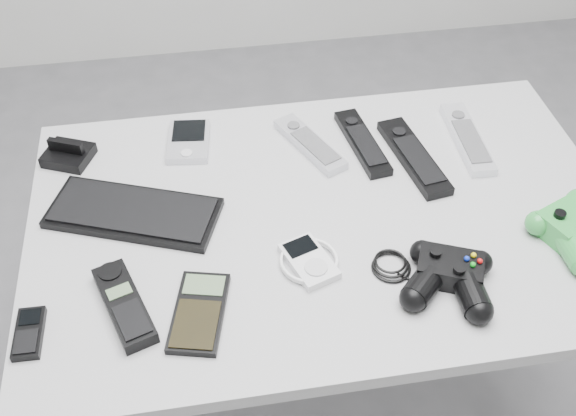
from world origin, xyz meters
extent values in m
cube|color=#9F9FA1|center=(0.04, 0.02, 0.69)|extent=(1.05, 0.67, 0.03)
cylinder|color=black|center=(-0.43, 0.31, 0.34)|extent=(0.03, 0.03, 0.67)
cylinder|color=black|center=(0.52, 0.31, 0.34)|extent=(0.03, 0.03, 0.67)
cube|color=black|center=(-0.29, 0.07, 0.71)|extent=(0.32, 0.22, 0.02)
cube|color=black|center=(-0.42, 0.25, 0.72)|extent=(0.11, 0.10, 0.05)
cube|color=silver|center=(-0.19, 0.25, 0.71)|extent=(0.09, 0.13, 0.02)
cube|color=silver|center=(0.05, 0.21, 0.71)|extent=(0.12, 0.19, 0.02)
cube|color=black|center=(0.15, 0.20, 0.71)|extent=(0.07, 0.20, 0.02)
cube|color=black|center=(0.24, 0.14, 0.71)|extent=(0.09, 0.23, 0.02)
cube|color=silver|center=(0.36, 0.17, 0.71)|extent=(0.06, 0.21, 0.02)
cube|color=black|center=(-0.45, -0.16, 0.71)|extent=(0.04, 0.09, 0.02)
cube|color=black|center=(-0.31, -0.13, 0.71)|extent=(0.10, 0.17, 0.03)
cube|color=black|center=(-0.20, -0.16, 0.71)|extent=(0.11, 0.16, 0.02)
cube|color=silver|center=(-0.01, -0.09, 0.71)|extent=(0.13, 0.13, 0.02)
camera|label=1|loc=(-0.16, -0.80, 1.55)|focal=42.00mm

